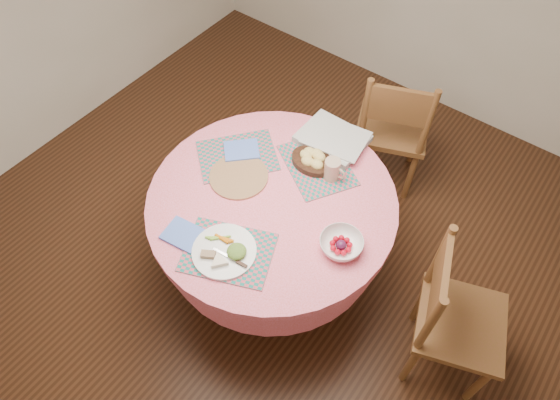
{
  "coord_description": "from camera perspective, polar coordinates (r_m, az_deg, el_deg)",
  "views": [
    {
      "loc": [
        0.92,
        -1.15,
        2.71
      ],
      "look_at": [
        0.05,
        0.0,
        0.78
      ],
      "focal_mm": 32.0,
      "sensor_mm": 36.0,
      "label": 1
    }
  ],
  "objects": [
    {
      "name": "latte_mug",
      "position": [
        2.49,
        6.03,
        3.48
      ],
      "size": [
        0.12,
        0.08,
        0.12
      ],
      "color": "tan",
      "rests_on": "placemat_back"
    },
    {
      "name": "fruit_bowl",
      "position": [
        2.28,
        7.0,
        -5.06
      ],
      "size": [
        0.22,
        0.22,
        0.06
      ],
      "rotation": [
        0.0,
        0.0,
        -0.09
      ],
      "color": "white",
      "rests_on": "dining_table"
    },
    {
      "name": "placemat_back",
      "position": [
        2.59,
        4.29,
        4.01
      ],
      "size": [
        0.5,
        0.47,
        0.01
      ],
      "primitive_type": "cube",
      "rotation": [
        0.0,
        0.0,
        -0.55
      ],
      "color": "#15766A",
      "rests_on": "dining_table"
    },
    {
      "name": "wicker_trivet",
      "position": [
        2.54,
        -4.74,
        2.72
      ],
      "size": [
        0.3,
        0.3,
        0.01
      ],
      "primitive_type": "cylinder",
      "color": "brown",
      "rests_on": "dining_table"
    },
    {
      "name": "napkin_near",
      "position": [
        2.36,
        -10.98,
        -3.91
      ],
      "size": [
        0.2,
        0.16,
        0.01
      ],
      "primitive_type": "cube",
      "rotation": [
        0.0,
        0.0,
        0.14
      ],
      "color": "#5375D6",
      "rests_on": "dining_table"
    },
    {
      "name": "room_envelope",
      "position": [
        1.77,
        -1.37,
        19.2
      ],
      "size": [
        4.01,
        4.01,
        2.71
      ],
      "color": "silver",
      "rests_on": "ground"
    },
    {
      "name": "chair_right",
      "position": [
        2.56,
        19.07,
        -12.46
      ],
      "size": [
        0.53,
        0.54,
        0.93
      ],
      "rotation": [
        0.0,
        0.0,
        1.91
      ],
      "color": "brown",
      "rests_on": "ground"
    },
    {
      "name": "ground",
      "position": [
        3.08,
        -0.75,
        -8.24
      ],
      "size": [
        4.0,
        4.0,
        0.0
      ],
      "primitive_type": "plane",
      "color": "#331C0F",
      "rests_on": "ground"
    },
    {
      "name": "dinner_plate",
      "position": [
        2.27,
        -6.37,
        -5.9
      ],
      "size": [
        0.29,
        0.29,
        0.05
      ],
      "rotation": [
        0.0,
        0.0,
        0.54
      ],
      "color": "white",
      "rests_on": "placemat_front"
    },
    {
      "name": "bread_bowl",
      "position": [
        2.56,
        3.74,
        4.69
      ],
      "size": [
        0.23,
        0.23,
        0.08
      ],
      "color": "black",
      "rests_on": "placemat_back"
    },
    {
      "name": "dining_table",
      "position": [
        2.6,
        -0.88,
        -2.42
      ],
      "size": [
        1.24,
        1.24,
        0.75
      ],
      "color": "pink",
      "rests_on": "ground"
    },
    {
      "name": "chair_back",
      "position": [
        3.2,
        12.73,
        8.01
      ],
      "size": [
        0.56,
        0.55,
        0.95
      ],
      "rotation": [
        0.0,
        0.0,
        3.53
      ],
      "color": "brown",
      "rests_on": "ground"
    },
    {
      "name": "napkin_far",
      "position": [
        2.64,
        -4.42,
        5.7
      ],
      "size": [
        0.23,
        0.23,
        0.01
      ],
      "primitive_type": "cube",
      "rotation": [
        0.0,
        0.0,
        0.79
      ],
      "color": "#5375D6",
      "rests_on": "placemat_left"
    },
    {
      "name": "placemat_front",
      "position": [
        2.29,
        -5.93,
        -5.96
      ],
      "size": [
        0.48,
        0.43,
        0.01
      ],
      "primitive_type": "cube",
      "rotation": [
        0.0,
        0.0,
        0.4
      ],
      "color": "#15766A",
      "rests_on": "dining_table"
    },
    {
      "name": "newspaper_stack",
      "position": [
        2.69,
        6.08,
        7.03
      ],
      "size": [
        0.37,
        0.29,
        0.04
      ],
      "rotation": [
        0.0,
        0.0,
        -0.02
      ],
      "color": "silver",
      "rests_on": "dining_table"
    },
    {
      "name": "placemat_left",
      "position": [
        2.63,
        -4.89,
        5.07
      ],
      "size": [
        0.49,
        0.5,
        0.01
      ],
      "primitive_type": "cube",
      "rotation": [
        0.0,
        0.0,
        0.89
      ],
      "color": "#15766A",
      "rests_on": "dining_table"
    }
  ]
}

